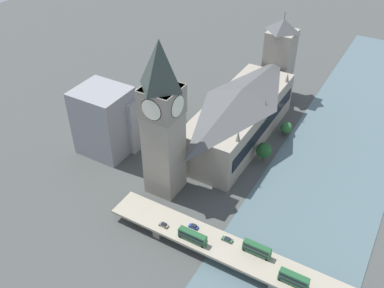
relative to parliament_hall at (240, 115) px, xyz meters
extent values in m
plane|color=#424442|center=(-16.67, 8.00, -14.78)|extent=(600.00, 600.00, 0.00)
cube|color=#4C6066|center=(-50.03, 8.00, -14.63)|extent=(54.71, 360.00, 0.30)
cube|color=gray|center=(0.06, 0.00, -3.42)|extent=(27.46, 81.41, 22.72)
cube|color=black|center=(-13.82, 0.00, -2.29)|extent=(0.40, 74.90, 6.82)
pyramid|color=#4C4C4C|center=(0.06, 0.00, 11.47)|extent=(26.91, 79.78, 7.05)
cone|color=gray|center=(-12.67, -30.94, 10.44)|extent=(2.20, 2.20, 5.00)
cone|color=gray|center=(-12.67, 0.00, 10.44)|extent=(2.20, 2.20, 5.00)
cone|color=gray|center=(-12.67, 30.94, 10.44)|extent=(2.20, 2.20, 5.00)
cube|color=gray|center=(12.40, 51.65, 11.35)|extent=(13.89, 13.89, 52.27)
cube|color=gray|center=(12.40, 51.65, 31.24)|extent=(14.73, 14.73, 12.50)
cylinder|color=black|center=(5.27, 51.65, 31.24)|extent=(0.50, 9.54, 9.54)
cylinder|color=silver|center=(5.13, 51.65, 31.24)|extent=(0.62, 8.83, 8.83)
cylinder|color=black|center=(19.52, 51.65, 31.24)|extent=(0.50, 9.54, 9.54)
cylinder|color=silver|center=(19.66, 51.65, 31.24)|extent=(0.62, 8.83, 8.83)
cylinder|color=black|center=(12.40, 44.53, 31.24)|extent=(9.54, 0.50, 9.54)
cylinder|color=silver|center=(12.40, 44.39, 31.24)|extent=(8.83, 0.62, 8.83)
cylinder|color=black|center=(12.40, 58.77, 31.24)|extent=(9.54, 0.50, 9.54)
cylinder|color=silver|center=(12.40, 58.91, 31.24)|extent=(8.83, 0.62, 8.83)
pyramid|color=#2D3833|center=(12.40, 51.65, 47.48)|extent=(14.17, 14.17, 19.99)
cube|color=gray|center=(0.06, -52.38, 5.77)|extent=(15.35, 15.35, 41.12)
pyramid|color=#4C4C4C|center=(0.06, -52.38, 29.78)|extent=(15.35, 15.35, 6.91)
cylinder|color=#333338|center=(0.06, -52.38, 35.24)|extent=(0.30, 0.30, 4.00)
cube|color=gray|center=(-50.03, 73.33, -12.56)|extent=(3.00, 11.45, 4.44)
cube|color=gray|center=(-0.53, 73.33, -12.56)|extent=(3.00, 11.45, 4.44)
cube|color=gray|center=(-50.03, 73.33, -9.74)|extent=(141.43, 13.47, 1.20)
cube|color=#235B33|center=(-16.32, 76.88, -7.77)|extent=(11.75, 2.57, 1.84)
cube|color=black|center=(-16.32, 76.88, -7.40)|extent=(10.58, 2.63, 0.81)
cube|color=#235B33|center=(-16.32, 76.88, -5.77)|extent=(11.52, 2.57, 2.16)
cube|color=black|center=(-16.32, 76.88, -5.66)|extent=(10.58, 2.63, 1.04)
cube|color=#1E4E2B|center=(-16.32, 76.88, -4.60)|extent=(11.40, 2.44, 0.16)
cylinder|color=black|center=(-11.36, 75.71, -8.57)|extent=(1.14, 0.28, 1.14)
cylinder|color=black|center=(-11.36, 78.06, -8.57)|extent=(1.14, 0.28, 1.14)
cylinder|color=black|center=(-21.17, 75.71, -8.57)|extent=(1.14, 0.28, 1.14)
cylinder|color=black|center=(-21.17, 78.06, -8.57)|extent=(1.14, 0.28, 1.14)
cube|color=#235B33|center=(-39.98, 70.39, -7.71)|extent=(10.89, 2.44, 1.98)
cube|color=black|center=(-39.98, 70.39, -7.31)|extent=(9.80, 2.50, 0.87)
cube|color=#235B33|center=(-39.98, 70.39, -5.56)|extent=(10.67, 2.44, 2.32)
cube|color=black|center=(-39.98, 70.39, -5.44)|extent=(9.80, 2.50, 1.11)
cube|color=#1E4E2B|center=(-39.98, 70.39, -4.32)|extent=(10.56, 2.32, 0.16)
cylinder|color=black|center=(-35.43, 69.28, -8.58)|extent=(1.12, 0.28, 1.12)
cylinder|color=black|center=(-35.43, 71.50, -8.58)|extent=(1.12, 0.28, 1.12)
cylinder|color=black|center=(-44.43, 69.28, -8.58)|extent=(1.12, 0.28, 1.12)
cylinder|color=black|center=(-44.43, 71.50, -8.58)|extent=(1.12, 0.28, 1.12)
cube|color=#235B33|center=(-56.15, 76.02, -7.70)|extent=(10.71, 2.55, 2.04)
cube|color=black|center=(-56.15, 76.02, -7.29)|extent=(9.64, 2.61, 0.90)
cube|color=#235B33|center=(-56.15, 76.02, -5.48)|extent=(10.50, 2.55, 2.39)
cube|color=black|center=(-56.15, 76.02, -5.36)|extent=(9.64, 2.61, 1.15)
cube|color=#1E4E2B|center=(-56.15, 76.02, -4.20)|extent=(10.39, 2.42, 0.16)
cylinder|color=black|center=(-51.65, 74.86, -8.61)|extent=(1.07, 0.28, 1.07)
cylinder|color=black|center=(-51.65, 77.18, -8.61)|extent=(1.07, 0.28, 1.07)
cylinder|color=black|center=(-60.55, 74.86, -8.61)|extent=(1.07, 0.28, 1.07)
cube|color=slate|center=(-2.64, 76.22, -8.59)|extent=(3.90, 1.70, 0.61)
cube|color=black|center=(-2.75, 76.22, -7.99)|extent=(2.03, 1.53, 0.58)
cylinder|color=black|center=(-1.18, 75.46, -8.79)|extent=(0.70, 0.22, 0.70)
cylinder|color=black|center=(-1.18, 76.98, -8.79)|extent=(0.70, 0.22, 0.70)
cylinder|color=black|center=(-4.10, 75.46, -8.79)|extent=(0.70, 0.22, 0.70)
cylinder|color=black|center=(-4.10, 76.98, -8.79)|extent=(0.70, 0.22, 0.70)
cube|color=#2D5638|center=(-27.78, 70.13, -8.64)|extent=(4.36, 1.87, 0.57)
cube|color=black|center=(-27.91, 70.13, -8.14)|extent=(2.26, 1.68, 0.43)
cylinder|color=black|center=(-26.03, 69.29, -8.84)|extent=(0.61, 0.22, 0.61)
cylinder|color=black|center=(-26.03, 70.97, -8.84)|extent=(0.61, 0.22, 0.61)
cylinder|color=black|center=(-29.54, 69.29, -8.84)|extent=(0.61, 0.22, 0.61)
cylinder|color=black|center=(-29.54, 70.97, -8.84)|extent=(0.61, 0.22, 0.61)
cube|color=navy|center=(-13.34, 70.92, -8.62)|extent=(3.90, 1.81, 0.59)
cube|color=black|center=(-13.46, 70.92, -8.04)|extent=(2.03, 1.63, 0.57)
cylinder|color=black|center=(-11.84, 70.11, -8.83)|extent=(0.63, 0.22, 0.63)
cylinder|color=black|center=(-11.84, 71.74, -8.83)|extent=(0.63, 0.22, 0.63)
cylinder|color=black|center=(-14.85, 70.11, -8.83)|extent=(0.63, 0.22, 0.63)
cylinder|color=black|center=(-14.85, 71.74, -8.83)|extent=(0.63, 0.22, 0.63)
cube|color=#939399|center=(53.71, 31.17, -0.77)|extent=(28.76, 15.90, 28.03)
cube|color=gray|center=(53.93, 41.88, 2.32)|extent=(24.75, 22.17, 34.20)
cube|color=slate|center=(41.08, 10.83, -2.55)|extent=(18.88, 19.52, 24.46)
cylinder|color=brown|center=(-20.52, -15.32, -13.77)|extent=(0.70, 0.70, 2.02)
sphere|color=#2D6633|center=(-20.52, -15.32, -10.07)|extent=(6.34, 6.34, 6.34)
cylinder|color=brown|center=(-18.68, 11.21, -13.25)|extent=(0.70, 0.70, 3.06)
sphere|color=#1E4C23|center=(-18.68, 11.21, -8.39)|extent=(7.83, 7.83, 7.83)
camera|label=1|loc=(-70.73, 171.23, 119.17)|focal=40.00mm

